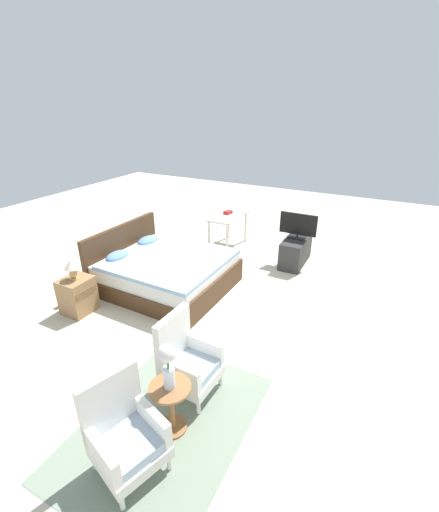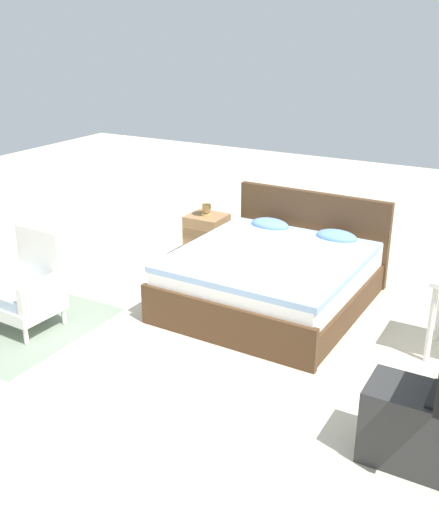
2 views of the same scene
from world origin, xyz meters
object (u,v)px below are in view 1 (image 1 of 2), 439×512
(tv_stand, at_px, (296,251))
(flower_vase, at_px, (168,362))
(armchair_by_window_left, at_px, (124,434))
(vanity_desk, at_px, (228,220))
(table_lamp, at_px, (72,266))
(armchair_by_window_right, at_px, (187,361))
(side_table, at_px, (171,402))
(book_stack, at_px, (228,212))
(nightstand, at_px, (78,295))
(bed, at_px, (165,271))
(tv_flatscreen, at_px, (298,226))

(tv_stand, bearing_deg, flower_vase, 179.85)
(armchair_by_window_left, xyz_separation_m, vanity_desk, (4.85, 1.39, 0.24))
(table_lamp, bearing_deg, armchair_by_window_right, -103.56)
(side_table, xyz_separation_m, book_stack, (4.42, 1.56, 0.42))
(flower_vase, distance_m, vanity_desk, 4.63)
(nightstand, relative_size, table_lamp, 1.68)
(armchair_by_window_left, height_order, table_lamp, armchair_by_window_left)
(side_table, height_order, table_lamp, table_lamp)
(armchair_by_window_left, bearing_deg, tv_stand, -1.81)
(side_table, distance_m, table_lamp, 2.69)
(nightstand, bearing_deg, table_lamp, 90.00)
(bed, height_order, vanity_desk, bed)
(flower_vase, bearing_deg, table_lamp, 66.46)
(bed, height_order, flower_vase, flower_vase)
(tv_flatscreen, bearing_deg, side_table, 179.85)
(bed, relative_size, armchair_by_window_left, 2.23)
(armchair_by_window_right, xyz_separation_m, flower_vase, (-0.51, -0.14, 0.46))
(tv_stand, bearing_deg, armchair_by_window_left, 178.19)
(nightstand, relative_size, tv_flatscreen, 0.78)
(flower_vase, distance_m, tv_stand, 4.26)
(bed, relative_size, flower_vase, 4.30)
(bed, height_order, armchair_by_window_right, bed)
(nightstand, height_order, table_lamp, table_lamp)
(flower_vase, bearing_deg, nightstand, 66.46)
(bed, relative_size, tv_flatscreen, 2.91)
(armchair_by_window_left, distance_m, side_table, 0.51)
(armchair_by_window_left, xyz_separation_m, tv_stand, (4.71, -0.15, -0.12))
(nightstand, xyz_separation_m, tv_stand, (3.16, -2.45, -0.01))
(armchair_by_window_left, height_order, book_stack, armchair_by_window_left)
(flower_vase, height_order, vanity_desk, flower_vase)
(vanity_desk, bearing_deg, bed, 174.87)
(armchair_by_window_right, bearing_deg, side_table, -164.49)
(armchair_by_window_left, bearing_deg, vanity_desk, 16.02)
(flower_vase, relative_size, vanity_desk, 0.46)
(vanity_desk, xyz_separation_m, book_stack, (0.06, 0.03, 0.14))
(nightstand, xyz_separation_m, table_lamp, (0.00, 0.00, 0.49))
(armchair_by_window_right, relative_size, tv_stand, 0.96)
(tv_flatscreen, bearing_deg, armchair_by_window_right, 177.66)
(book_stack, bearing_deg, armchair_by_window_left, -163.80)
(side_table, bearing_deg, flower_vase, 14.04)
(armchair_by_window_right, relative_size, book_stack, 4.42)
(vanity_desk, bearing_deg, armchair_by_window_right, -160.18)
(armchair_by_window_left, height_order, tv_stand, armchair_by_window_left)
(armchair_by_window_right, bearing_deg, book_stack, 19.98)
(armchair_by_window_right, height_order, side_table, armchair_by_window_right)
(side_table, xyz_separation_m, vanity_desk, (4.36, 1.53, 0.28))
(book_stack, bearing_deg, nightstand, 165.45)
(armchair_by_window_left, xyz_separation_m, armchair_by_window_right, (0.99, 0.00, 0.00))
(bed, distance_m, side_table, 2.86)
(tv_stand, bearing_deg, bed, 138.30)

